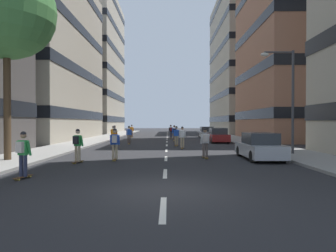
# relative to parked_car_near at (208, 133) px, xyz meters

# --- Properties ---
(ground_plane) EXTENTS (145.83, 145.83, 0.00)m
(ground_plane) POSITION_rel_parked_car_near_xyz_m (-5.36, -6.83, -0.70)
(ground_plane) COLOR #28282B
(sidewalk_left) EXTENTS (3.63, 66.84, 0.14)m
(sidewalk_left) POSITION_rel_parked_car_near_xyz_m (-13.73, -3.79, -0.63)
(sidewalk_left) COLOR gray
(sidewalk_left) RESTS_ON ground_plane
(sidewalk_right) EXTENTS (3.63, 66.84, 0.14)m
(sidewalk_right) POSITION_rel_parked_car_near_xyz_m (3.01, -3.79, -0.63)
(sidewalk_right) COLOR gray
(sidewalk_right) RESTS_ON ground_plane
(lane_markings) EXTENTS (0.16, 57.20, 0.01)m
(lane_markings) POSITION_rel_parked_car_near_xyz_m (-5.36, -5.64, -0.70)
(lane_markings) COLOR silver
(lane_markings) RESTS_ON ground_plane
(building_left_mid) EXTENTS (15.48, 20.79, 20.28)m
(building_left_mid) POSITION_rel_parked_car_near_xyz_m (-23.23, -4.15, 9.53)
(building_left_mid) COLOR #B2A893
(building_left_mid) RESTS_ON ground_plane
(building_left_far) EXTENTS (15.48, 20.26, 27.14)m
(building_left_far) POSITION_rel_parked_car_near_xyz_m (-23.23, 19.72, 12.96)
(building_left_far) COLOR #BCB29E
(building_left_far) RESTS_ON ground_plane
(building_right_far) EXTENTS (15.48, 22.82, 27.37)m
(building_right_far) POSITION_rel_parked_car_near_xyz_m (12.51, 19.72, 13.08)
(building_right_far) COLOR #B2A893
(building_right_far) RESTS_ON ground_plane
(parked_car_near) EXTENTS (1.82, 4.40, 1.52)m
(parked_car_near) POSITION_rel_parked_car_near_xyz_m (0.00, 0.00, 0.00)
(parked_car_near) COLOR #B2B7BF
(parked_car_near) RESTS_ON ground_plane
(parked_car_mid) EXTENTS (1.82, 4.40, 1.52)m
(parked_car_mid) POSITION_rel_parked_car_near_xyz_m (0.00, -9.30, 0.00)
(parked_car_mid) COLOR maroon
(parked_car_mid) RESTS_ON ground_plane
(parked_car_far) EXTENTS (1.82, 4.40, 1.52)m
(parked_car_far) POSITION_rel_parked_car_near_xyz_m (0.00, -23.40, 0.00)
(parked_car_far) COLOR #B2B7BF
(parked_car_far) RESTS_ON ground_plane
(street_tree_near) EXTENTS (5.05, 5.05, 10.37)m
(street_tree_near) POSITION_rel_parked_car_near_xyz_m (-13.73, -24.69, 7.26)
(street_tree_near) COLOR #4C3823
(street_tree_near) RESTS_ON sidewalk_left
(streetlamp_right) EXTENTS (2.13, 0.30, 6.50)m
(streetlamp_right) POSITION_rel_parked_car_near_xyz_m (2.28, -21.62, 3.44)
(streetlamp_right) COLOR #3F3F44
(streetlamp_right) RESTS_ON sidewalk_right
(skater_0) EXTENTS (0.54, 0.91, 1.78)m
(skater_0) POSITION_rel_parked_car_near_xyz_m (-9.59, -16.47, 0.29)
(skater_0) COLOR brown
(skater_0) RESTS_ON ground_plane
(skater_1) EXTENTS (0.57, 0.92, 1.78)m
(skater_1) POSITION_rel_parked_car_near_xyz_m (-4.49, -13.98, 0.29)
(skater_1) COLOR brown
(skater_1) RESTS_ON ground_plane
(skater_2) EXTENTS (0.55, 0.92, 1.78)m
(skater_2) POSITION_rel_parked_car_near_xyz_m (-9.02, -11.63, 0.29)
(skater_2) COLOR brown
(skater_2) RESTS_ON ground_plane
(skater_3) EXTENTS (0.57, 0.92, 1.78)m
(skater_3) POSITION_rel_parked_car_near_xyz_m (-9.92, -25.06, 0.32)
(skater_3) COLOR brown
(skater_3) RESTS_ON ground_plane
(skater_4) EXTENTS (0.56, 0.92, 1.78)m
(skater_4) POSITION_rel_parked_car_near_xyz_m (-4.86, -1.26, 0.32)
(skater_4) COLOR brown
(skater_4) RESTS_ON ground_plane
(skater_5) EXTENTS (0.55, 0.91, 1.78)m
(skater_5) POSITION_rel_parked_car_near_xyz_m (-10.31, 1.04, 0.29)
(skater_5) COLOR brown
(skater_5) RESTS_ON ground_plane
(skater_6) EXTENTS (0.55, 0.91, 1.78)m
(skater_6) POSITION_rel_parked_car_near_xyz_m (-4.09, -16.53, 0.29)
(skater_6) COLOR brown
(skater_6) RESTS_ON ground_plane
(skater_7) EXTENTS (0.54, 0.91, 1.78)m
(skater_7) POSITION_rel_parked_car_near_xyz_m (-8.18, -23.99, 0.32)
(skater_7) COLOR brown
(skater_7) RESTS_ON ground_plane
(skater_8) EXTENTS (0.56, 0.92, 1.78)m
(skater_8) POSITION_rel_parked_car_near_xyz_m (-11.05, -8.05, 0.32)
(skater_8) COLOR brown
(skater_8) RESTS_ON ground_plane
(skater_9) EXTENTS (0.55, 0.92, 1.78)m
(skater_9) POSITION_rel_parked_car_near_xyz_m (-3.06, -23.04, 0.32)
(skater_9) COLOR brown
(skater_9) RESTS_ON ground_plane
(skater_10) EXTENTS (0.54, 0.91, 1.78)m
(skater_10) POSITION_rel_parked_car_near_xyz_m (-4.53, -6.82, 0.32)
(skater_10) COLOR brown
(skater_10) RESTS_ON ground_plane
(skater_11) EXTENTS (0.56, 0.92, 1.78)m
(skater_11) POSITION_rel_parked_car_near_xyz_m (-10.63, -11.28, 0.29)
(skater_11) COLOR brown
(skater_11) RESTS_ON ground_plane
(skater_12) EXTENTS (0.56, 0.92, 1.78)m
(skater_12) POSITION_rel_parked_car_near_xyz_m (-10.65, -29.32, 0.32)
(skater_12) COLOR brown
(skater_12) RESTS_ON ground_plane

